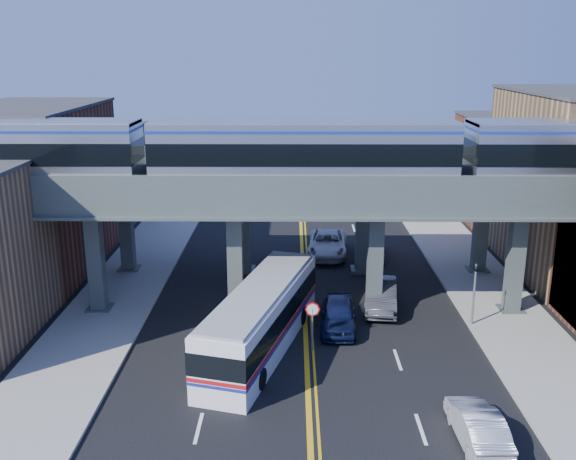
# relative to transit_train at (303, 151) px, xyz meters

# --- Properties ---
(ground) EXTENTS (120.00, 120.00, 0.00)m
(ground) POSITION_rel_transit_train_xyz_m (0.13, -8.00, -9.42)
(ground) COLOR black
(ground) RESTS_ON ground
(sidewalk_west) EXTENTS (5.00, 70.00, 0.16)m
(sidewalk_west) POSITION_rel_transit_train_xyz_m (-11.37, 2.00, -9.34)
(sidewalk_west) COLOR gray
(sidewalk_west) RESTS_ON ground
(sidewalk_east) EXTENTS (5.00, 70.00, 0.16)m
(sidewalk_east) POSITION_rel_transit_train_xyz_m (11.63, 2.00, -9.34)
(sidewalk_east) COLOR gray
(sidewalk_east) RESTS_ON ground
(building_west_b) EXTENTS (8.00, 14.00, 11.00)m
(building_west_b) POSITION_rel_transit_train_xyz_m (-18.37, 8.00, -3.92)
(building_west_b) COLOR brown
(building_west_b) RESTS_ON ground
(building_west_c) EXTENTS (8.00, 10.00, 8.00)m
(building_west_c) POSITION_rel_transit_train_xyz_m (-18.37, 21.00, -5.42)
(building_west_c) COLOR #95704D
(building_west_c) RESTS_ON ground
(building_east_b) EXTENTS (8.00, 14.00, 12.00)m
(building_east_b) POSITION_rel_transit_train_xyz_m (18.63, 8.00, -3.42)
(building_east_b) COLOR #95704D
(building_east_b) RESTS_ON ground
(building_east_c) EXTENTS (8.00, 10.00, 9.00)m
(building_east_c) POSITION_rel_transit_train_xyz_m (18.63, 21.00, -4.92)
(building_east_c) COLOR brown
(building_east_c) RESTS_ON ground
(elevated_viaduct_near) EXTENTS (52.00, 3.60, 7.40)m
(elevated_viaduct_near) POSITION_rel_transit_train_xyz_m (0.13, 0.00, -2.95)
(elevated_viaduct_near) COLOR #414B4A
(elevated_viaduct_near) RESTS_ON ground
(elevated_viaduct_far) EXTENTS (52.00, 3.60, 7.40)m
(elevated_viaduct_far) POSITION_rel_transit_train_xyz_m (0.13, 7.00, -2.95)
(elevated_viaduct_far) COLOR #414B4A
(elevated_viaduct_far) RESTS_ON ground
(transit_train) EXTENTS (51.15, 3.21, 3.75)m
(transit_train) POSITION_rel_transit_train_xyz_m (0.00, 0.00, 0.00)
(transit_train) COLOR black
(transit_train) RESTS_ON elevated_viaduct_near
(stop_sign) EXTENTS (0.76, 0.09, 2.63)m
(stop_sign) POSITION_rel_transit_train_xyz_m (0.43, -5.00, -7.67)
(stop_sign) COLOR slate
(stop_sign) RESTS_ON ground
(traffic_signal) EXTENTS (0.15, 0.18, 4.10)m
(traffic_signal) POSITION_rel_transit_train_xyz_m (9.33, -2.00, -7.12)
(traffic_signal) COLOR slate
(traffic_signal) RESTS_ON ground
(transit_bus) EXTENTS (5.88, 12.57, 3.16)m
(transit_bus) POSITION_rel_transit_train_xyz_m (-2.16, -4.78, -7.80)
(transit_bus) COLOR white
(transit_bus) RESTS_ON ground
(car_lane_a) EXTENTS (2.28, 4.97, 1.65)m
(car_lane_a) POSITION_rel_transit_train_xyz_m (1.93, -2.30, -8.60)
(car_lane_a) COLOR #0F1639
(car_lane_a) RESTS_ON ground
(car_lane_b) EXTENTS (2.37, 5.26, 1.68)m
(car_lane_b) POSITION_rel_transit_train_xyz_m (4.62, 0.51, -8.59)
(car_lane_b) COLOR #343436
(car_lane_b) RESTS_ON ground
(car_lane_c) EXTENTS (3.23, 6.24, 1.68)m
(car_lane_c) POSITION_rel_transit_train_xyz_m (2.01, 10.79, -8.58)
(car_lane_c) COLOR silver
(car_lane_c) RESTS_ON ground
(car_lane_d) EXTENTS (2.75, 5.43, 1.51)m
(car_lane_d) POSITION_rel_transit_train_xyz_m (5.11, 10.29, -8.67)
(car_lane_d) COLOR #A2A3A7
(car_lane_d) RESTS_ON ground
(car_parked_curb) EXTENTS (1.69, 4.46, 1.45)m
(car_parked_curb) POSITION_rel_transit_train_xyz_m (6.63, -12.86, -8.70)
(car_parked_curb) COLOR #BDBCC1
(car_parked_curb) RESTS_ON ground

